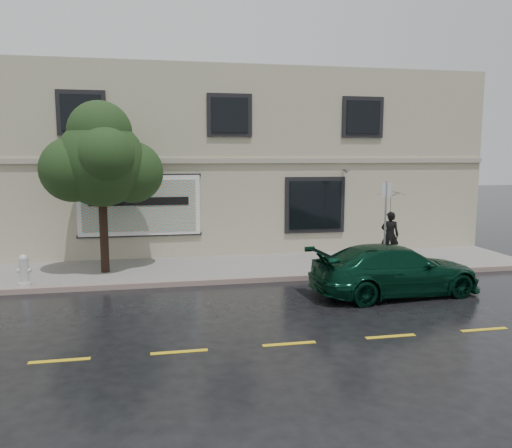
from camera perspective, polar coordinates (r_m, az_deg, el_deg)
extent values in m
plane|color=black|center=(13.62, 0.03, -8.29)|extent=(90.00, 90.00, 0.00)
cube|color=gray|center=(16.70, -2.10, -5.00)|extent=(20.00, 3.50, 0.15)
cube|color=slate|center=(15.02, -1.06, -6.45)|extent=(20.00, 0.18, 0.16)
cube|color=gold|center=(10.38, 3.82, -13.50)|extent=(19.00, 0.12, 0.01)
cube|color=#B5AD92|center=(21.99, -4.47, 7.06)|extent=(20.00, 8.00, 7.00)
cube|color=#9E9984|center=(17.98, -3.00, 7.24)|extent=(20.00, 0.12, 0.18)
cube|color=black|center=(18.78, 6.76, 2.18)|extent=(2.30, 0.10, 2.10)
cube|color=black|center=(18.72, 6.81, 2.16)|extent=(2.00, 0.05, 1.80)
cube|color=black|center=(17.98, -19.36, 11.92)|extent=(1.30, 0.05, 1.20)
cube|color=black|center=(17.98, -3.01, 12.34)|extent=(1.30, 0.05, 1.20)
cube|color=black|center=(19.31, 12.18, 11.86)|extent=(1.30, 0.05, 1.20)
cube|color=white|center=(17.87, -13.17, 2.06)|extent=(4.20, 0.06, 2.10)
cube|color=#FB6B37|center=(17.83, -13.18, 2.05)|extent=(3.90, 0.04, 1.80)
cube|color=black|center=(18.03, -13.06, -1.25)|extent=(4.30, 0.10, 0.10)
cube|color=black|center=(17.83, -13.27, 5.43)|extent=(4.30, 0.10, 0.10)
cube|color=black|center=(17.79, -13.19, 2.52)|extent=(3.40, 0.02, 0.28)
imported|color=black|center=(14.18, 15.62, -5.07)|extent=(4.87, 2.48, 1.37)
imported|color=black|center=(18.21, 15.05, -1.25)|extent=(0.73, 0.62, 1.69)
imported|color=black|center=(18.07, 15.19, 2.57)|extent=(1.23, 1.23, 0.75)
cylinder|color=black|center=(16.24, -16.98, -1.11)|extent=(0.26, 0.26, 2.41)
sphere|color=black|center=(16.06, -17.30, 6.69)|extent=(2.70, 2.70, 2.70)
cylinder|color=beige|center=(15.55, -24.90, -6.24)|extent=(0.34, 0.34, 0.09)
cylinder|color=beige|center=(15.47, -24.97, -4.95)|extent=(0.25, 0.25, 0.63)
sphere|color=beige|center=(15.40, -25.05, -3.64)|extent=(0.25, 0.25, 0.25)
cylinder|color=beige|center=(15.46, -24.98, -4.84)|extent=(0.37, 0.11, 0.11)
cylinder|color=#95989D|center=(16.51, 14.54, -0.15)|extent=(0.06, 0.06, 2.82)
cube|color=silver|center=(16.40, 14.68, 3.80)|extent=(0.35, 0.02, 0.46)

